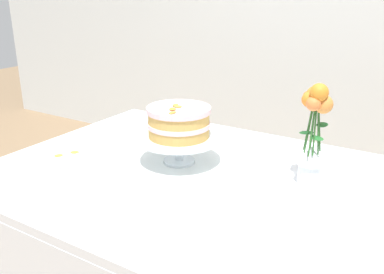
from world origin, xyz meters
TOP-DOWN VIEW (x-y plane):
  - dining_table at (0.00, -0.02)m, footprint 1.40×1.00m
  - linen_napkin at (-0.12, 0.05)m, footprint 0.38×0.38m
  - cake_stand at (-0.12, 0.05)m, footprint 0.29×0.29m
  - layer_cake at (-0.12, 0.05)m, footprint 0.22×0.22m
  - flower_vase at (0.31, 0.12)m, footprint 0.10×0.11m
  - loose_petal_0 at (-0.53, -0.13)m, footprint 0.04×0.04m
  - loose_petal_1 at (-0.43, -0.20)m, footprint 0.05×0.03m
  - loose_petal_2 at (-0.51, -0.08)m, footprint 0.04×0.04m

SIDE VIEW (x-z plane):
  - dining_table at x=0.00m, z-range 0.28..1.02m
  - linen_napkin at x=-0.12m, z-range 0.74..0.74m
  - loose_petal_0 at x=-0.53m, z-range 0.74..0.74m
  - loose_petal_1 at x=-0.43m, z-range 0.74..0.74m
  - loose_petal_2 at x=-0.51m, z-range 0.74..0.74m
  - cake_stand at x=-0.12m, z-range 0.77..0.87m
  - layer_cake at x=-0.12m, z-range 0.84..0.95m
  - flower_vase at x=0.31m, z-range 0.75..1.08m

